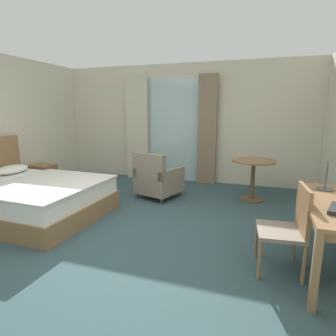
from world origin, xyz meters
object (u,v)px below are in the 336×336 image
Objects in this scene: bed at (26,197)px; desk_chair at (289,225)px; round_cafe_table at (253,170)px; nightstand at (43,177)px; armchair_by_window at (157,179)px.

bed reaches higher than desk_chair.
nightstand is at bearing -171.76° from round_cafe_table.
bed is 1.55m from nightstand.
round_cafe_table is at bearing 8.24° from nightstand.
desk_chair is (4.58, -1.66, 0.24)m from nightstand.
bed is at bearing -137.71° from armchair_by_window.
armchair_by_window is 1.74m from round_cafe_table.
nightstand is at bearing -175.91° from armchair_by_window.
bed is 3.74m from desk_chair.
nightstand is 0.56× the size of desk_chair.
nightstand is 0.57× the size of armchair_by_window.
desk_chair is 2.80m from armchair_by_window.
armchair_by_window is at bearing 42.29° from bed.
bed reaches higher than round_cafe_table.
armchair_by_window reaches higher than round_cafe_table.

